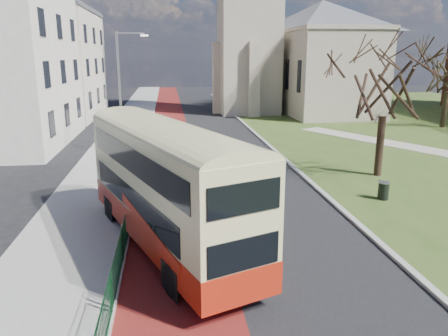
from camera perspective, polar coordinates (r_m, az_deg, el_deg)
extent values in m
plane|color=black|center=(14.29, -1.23, -13.16)|extent=(160.00, 160.00, 0.00)
cube|color=black|center=(33.36, -2.35, 3.11)|extent=(9.00, 120.00, 0.01)
cube|color=#591414|center=(33.24, -7.00, 2.97)|extent=(3.40, 120.00, 0.01)
cube|color=gray|center=(33.44, -13.53, 2.83)|extent=(4.00, 120.00, 0.12)
cube|color=#999993|center=(33.27, -10.11, 2.97)|extent=(0.25, 120.00, 0.13)
cube|color=#999993|center=(35.97, 4.70, 4.01)|extent=(0.25, 80.00, 0.13)
cylinder|color=#0D391D|center=(17.56, -12.32, -4.19)|extent=(0.04, 24.00, 0.04)
cylinder|color=#0D391D|center=(17.88, -12.15, -7.07)|extent=(0.04, 24.00, 0.04)
cube|color=gray|center=(51.70, 3.29, 20.53)|extent=(6.50, 6.50, 24.00)
cube|color=gray|center=(53.66, 12.33, 11.99)|extent=(9.00, 18.00, 9.00)
pyramid|color=#565960|center=(53.95, 12.82, 20.61)|extent=(9.00, 18.00, 3.60)
cube|color=beige|center=(52.15, -21.95, 12.33)|extent=(10.00, 16.00, 11.00)
cube|color=#565960|center=(52.34, -22.58, 18.60)|extent=(10.30, 16.30, 0.50)
cylinder|color=gray|center=(30.84, -13.43, 9.51)|extent=(0.16, 0.16, 8.00)
cylinder|color=gray|center=(30.69, -12.13, 16.86)|extent=(1.80, 0.10, 0.10)
cube|color=silver|center=(30.63, -10.36, 16.66)|extent=(0.50, 0.18, 0.12)
cube|color=#9F200E|center=(15.56, -7.42, -7.01)|extent=(6.02, 10.46, 0.94)
cube|color=beige|center=(14.98, -7.65, -0.50)|extent=(5.98, 10.41, 2.72)
cube|color=black|center=(15.12, -12.09, -3.90)|extent=(3.17, 7.88, 0.89)
cube|color=black|center=(15.91, -3.98, -2.67)|extent=(3.17, 7.88, 0.89)
cube|color=black|center=(14.48, -12.05, 1.07)|extent=(3.47, 8.65, 0.84)
cube|color=black|center=(15.30, -3.62, 2.09)|extent=(3.47, 8.65, 0.84)
cube|color=black|center=(19.91, -12.99, 0.53)|extent=(1.98, 0.85, 0.98)
cube|color=black|center=(19.63, -13.22, 4.52)|extent=(1.98, 0.85, 0.84)
cube|color=orange|center=(19.54, -13.31, 6.06)|extent=(1.59, 0.71, 0.28)
cylinder|color=black|center=(18.56, -14.51, -5.28)|extent=(0.62, 1.01, 0.97)
cylinder|color=black|center=(19.15, -8.28, -4.33)|extent=(0.62, 1.01, 0.97)
cylinder|color=black|center=(12.79, -6.66, -14.34)|extent=(0.62, 1.01, 0.97)
cylinder|color=black|center=(13.64, 1.91, -12.30)|extent=(0.62, 1.01, 0.97)
cylinder|color=black|center=(25.78, 19.69, 2.70)|extent=(0.45, 0.45, 3.35)
cylinder|color=#2C2416|center=(45.84, 26.84, 6.82)|extent=(0.64, 0.64, 3.27)
cylinder|color=black|center=(21.83, 20.10, -2.84)|extent=(0.56, 0.56, 0.80)
cylinder|color=gray|center=(21.71, 20.20, -1.77)|extent=(0.60, 0.60, 0.05)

